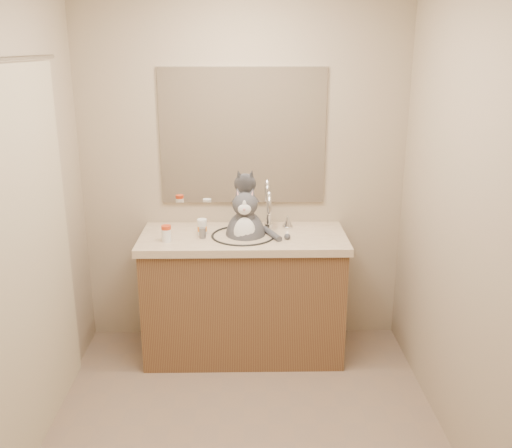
{
  "coord_description": "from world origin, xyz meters",
  "views": [
    {
      "loc": [
        0.02,
        -2.56,
        2.02
      ],
      "look_at": [
        0.08,
        0.65,
        1.02
      ],
      "focal_mm": 40.0,
      "sensor_mm": 36.0,
      "label": 1
    }
  ],
  "objects": [
    {
      "name": "room",
      "position": [
        0.0,
        0.0,
        1.2
      ],
      "size": [
        2.22,
        2.52,
        2.42
      ],
      "color": "#7F6A58",
      "rests_on": "ground"
    },
    {
      "name": "pill_bottle_orange",
      "position": [
        -0.27,
        0.97,
        0.9
      ],
      "size": [
        0.08,
        0.08,
        0.11
      ],
      "rotation": [
        0.0,
        0.0,
        -0.26
      ],
      "color": "white",
      "rests_on": "vanity"
    },
    {
      "name": "vanity",
      "position": [
        0.0,
        0.96,
        0.44
      ],
      "size": [
        1.34,
        0.59,
        1.12
      ],
      "color": "brown",
      "rests_on": "ground"
    },
    {
      "name": "cat",
      "position": [
        0.02,
        0.97,
        0.86
      ],
      "size": [
        0.37,
        0.31,
        0.52
      ],
      "rotation": [
        0.0,
        0.0,
        -0.06
      ],
      "color": "#49484E",
      "rests_on": "vanity"
    },
    {
      "name": "pill_bottle_redcap",
      "position": [
        -0.48,
        0.84,
        0.9
      ],
      "size": [
        0.07,
        0.07,
        0.1
      ],
      "rotation": [
        0.0,
        0.0,
        -0.08
      ],
      "color": "white",
      "rests_on": "vanity"
    },
    {
      "name": "mirror",
      "position": [
        0.0,
        1.24,
        1.45
      ],
      "size": [
        1.1,
        0.02,
        0.9
      ],
      "primitive_type": "cube",
      "color": "white",
      "rests_on": "room"
    },
    {
      "name": "grey_canister",
      "position": [
        -0.26,
        0.91,
        0.88
      ],
      "size": [
        0.06,
        0.06,
        0.07
      ],
      "rotation": [
        0.0,
        0.0,
        0.42
      ],
      "color": "slate",
      "rests_on": "vanity"
    },
    {
      "name": "shower_curtain",
      "position": [
        -1.05,
        0.1,
        1.03
      ],
      "size": [
        0.02,
        1.3,
        1.93
      ],
      "color": "#C3B093",
      "rests_on": "ground"
    }
  ]
}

